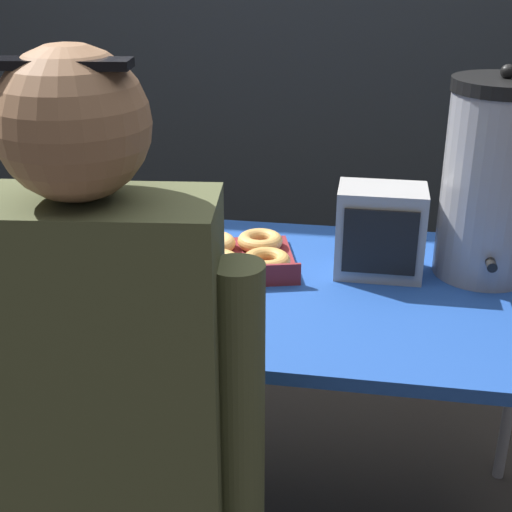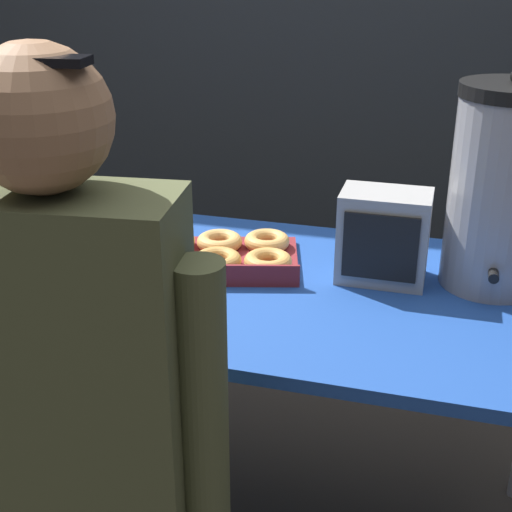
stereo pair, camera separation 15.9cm
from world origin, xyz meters
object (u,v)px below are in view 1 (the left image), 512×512
(coffee_urn, at_px, (493,180))
(cell_phone, at_px, (101,310))
(donut_box, at_px, (214,256))
(person_seated, at_px, (109,466))
(space_heater, at_px, (380,231))

(coffee_urn, relative_size, cell_phone, 3.19)
(donut_box, relative_size, cell_phone, 2.89)
(donut_box, xyz_separation_m, person_seated, (-0.05, -0.61, -0.12))
(donut_box, relative_size, space_heater, 2.08)
(cell_phone, height_order, person_seated, person_seated)
(donut_box, bearing_deg, coffee_urn, -8.95)
(space_heater, distance_m, person_seated, 0.79)
(donut_box, distance_m, coffee_urn, 0.65)
(person_seated, bearing_deg, donut_box, -100.82)
(donut_box, distance_m, person_seated, 0.63)
(donut_box, xyz_separation_m, cell_phone, (-0.18, -0.27, -0.02))
(donut_box, height_order, space_heater, space_heater)
(donut_box, bearing_deg, space_heater, -11.35)
(donut_box, xyz_separation_m, space_heater, (0.38, 0.02, 0.08))
(coffee_urn, xyz_separation_m, cell_phone, (-0.80, -0.33, -0.22))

